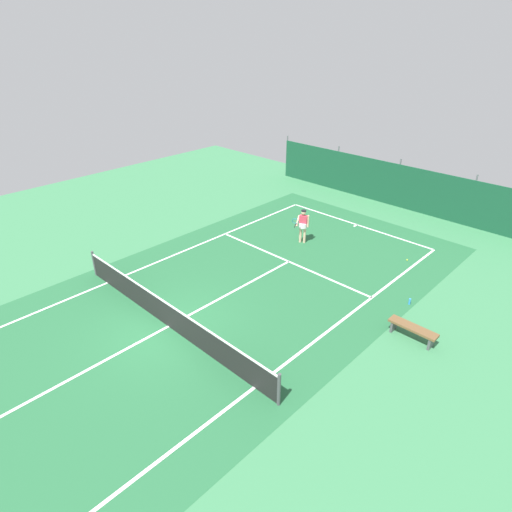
% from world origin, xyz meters
% --- Properties ---
extents(ground_plane, '(36.00, 36.00, 0.00)m').
position_xyz_m(ground_plane, '(0.00, 0.00, 0.00)').
color(ground_plane, '#387A4C').
extents(court_surface, '(11.02, 26.60, 0.01)m').
position_xyz_m(court_surface, '(0.00, 0.00, 0.00)').
color(court_surface, '#236038').
rests_on(court_surface, ground).
extents(tennis_net, '(10.12, 0.10, 1.10)m').
position_xyz_m(tennis_net, '(0.00, 0.00, 0.51)').
color(tennis_net, black).
rests_on(tennis_net, ground).
extents(back_fence, '(16.30, 0.98, 2.70)m').
position_xyz_m(back_fence, '(-0.00, 16.23, 0.67)').
color(back_fence, '#14472D').
rests_on(back_fence, ground).
extents(tennis_player, '(0.56, 0.83, 1.64)m').
position_xyz_m(tennis_player, '(-0.78, 8.30, 0.96)').
color(tennis_player, '#D8AD8C').
rests_on(tennis_player, ground).
extents(tennis_ball_near_player, '(0.07, 0.07, 0.07)m').
position_xyz_m(tennis_ball_near_player, '(3.69, 10.08, 0.03)').
color(tennis_ball_near_player, '#CCDB33').
rests_on(tennis_ball_near_player, ground).
extents(courtside_bench, '(1.60, 0.40, 0.49)m').
position_xyz_m(courtside_bench, '(6.31, 5.15, 0.37)').
color(courtside_bench, brown).
rests_on(courtside_bench, ground).
extents(water_bottle, '(0.08, 0.08, 0.24)m').
position_xyz_m(water_bottle, '(5.33, 6.99, 0.12)').
color(water_bottle, '#338CD8').
rests_on(water_bottle, ground).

